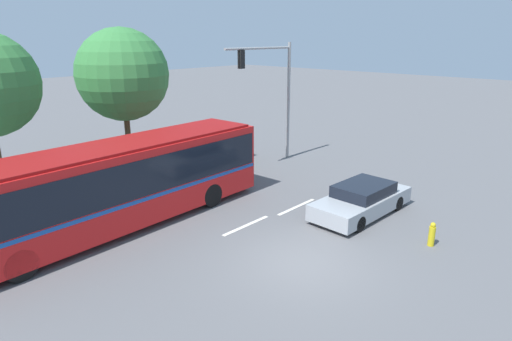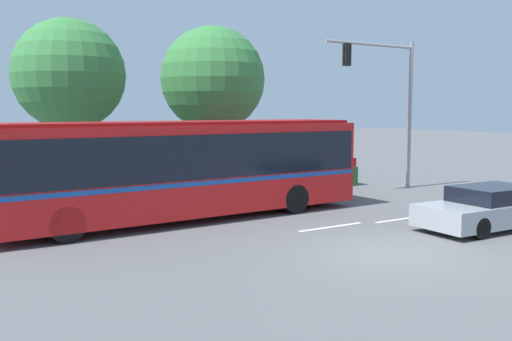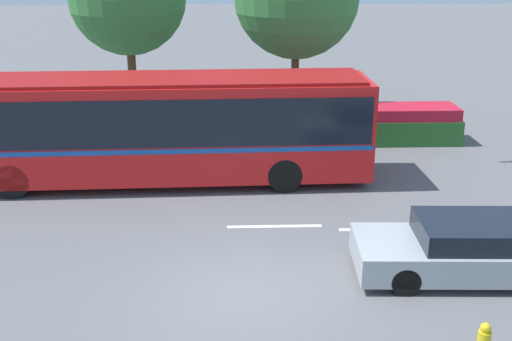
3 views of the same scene
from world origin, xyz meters
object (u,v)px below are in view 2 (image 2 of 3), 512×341
traffic_light_pole (392,91)px  street_tree_centre (213,79)px  city_bus (187,164)px  sedan_foreground (491,208)px  street_tree_left (69,75)px

traffic_light_pole → street_tree_centre: size_ratio=0.89×
city_bus → street_tree_centre: (4.57, 6.82, 3.14)m
city_bus → street_tree_centre: street_tree_centre is taller
sedan_foreground → street_tree_left: (-9.00, 13.04, 4.33)m
city_bus → street_tree_left: bearing=-76.6°
traffic_light_pole → street_tree_centre: 8.09m
city_bus → traffic_light_pole: traffic_light_pole is taller
city_bus → street_tree_centre: size_ratio=1.67×
street_tree_left → street_tree_centre: bearing=-1.2°
sedan_foreground → traffic_light_pole: bearing=-112.5°
sedan_foreground → street_tree_left: bearing=-53.0°
traffic_light_pole → street_tree_centre: street_tree_centre is taller
traffic_light_pole → street_tree_centre: bearing=-41.3°
city_bus → street_tree_left: size_ratio=1.71×
city_bus → sedan_foreground: (7.13, -6.09, -1.20)m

